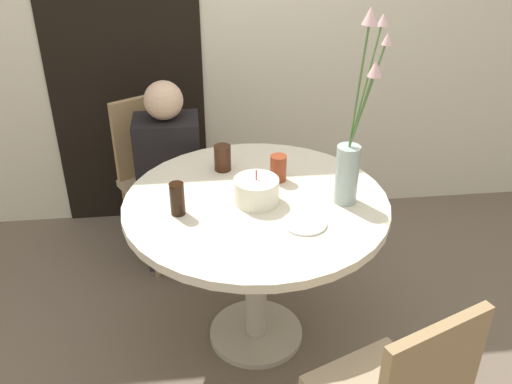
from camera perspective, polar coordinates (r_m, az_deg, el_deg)
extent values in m
plane|color=#6B5B4C|center=(2.91, 0.00, -14.08)|extent=(16.00, 16.00, 0.00)
cube|color=beige|center=(3.39, -2.45, 17.68)|extent=(8.00, 0.05, 2.60)
cube|color=black|center=(3.44, -13.10, 12.42)|extent=(0.90, 0.01, 2.05)
cylinder|color=beige|center=(2.44, 0.00, -1.22)|extent=(1.14, 1.14, 0.04)
cylinder|color=#B7AD99|center=(2.66, 0.00, -8.13)|extent=(0.10, 0.10, 0.71)
cylinder|color=#B7AD99|center=(2.90, 0.00, -13.87)|extent=(0.45, 0.45, 0.03)
cube|color=#9E896B|center=(3.25, -9.14, 0.51)|extent=(0.55, 0.55, 0.04)
cube|color=#997A51|center=(3.28, -11.00, 5.58)|extent=(0.35, 0.22, 0.46)
cylinder|color=#997A51|center=(3.18, -10.04, -5.26)|extent=(0.03, 0.03, 0.43)
cylinder|color=#997A51|center=(3.31, -4.83, -3.30)|extent=(0.03, 0.03, 0.43)
cylinder|color=#997A51|center=(3.44, -12.66, -2.57)|extent=(0.03, 0.03, 0.43)
cylinder|color=#997A51|center=(3.56, -7.74, -0.85)|extent=(0.03, 0.03, 0.43)
cube|color=#997A51|center=(1.84, 16.94, -17.93)|extent=(0.36, 0.18, 0.46)
cylinder|color=white|center=(2.39, 0.04, 0.13)|extent=(0.19, 0.19, 0.11)
cylinder|color=#E54C4C|center=(2.36, 0.04, 1.74)|extent=(0.01, 0.01, 0.04)
cylinder|color=#9EB2AD|center=(2.39, 9.06, 1.74)|extent=(0.10, 0.10, 0.26)
cylinder|color=#4C7538|center=(2.26, 11.07, 9.45)|extent=(0.11, 0.03, 0.44)
cone|color=beige|center=(2.20, 13.00, 14.71)|extent=(0.04, 0.04, 0.04)
cylinder|color=#4C7538|center=(2.22, 10.51, 8.07)|extent=(0.04, 0.12, 0.36)
cone|color=beige|center=(2.11, 11.85, 12.01)|extent=(0.05, 0.05, 0.06)
cylinder|color=#4C7538|center=(2.20, 10.27, 10.36)|extent=(0.01, 0.10, 0.54)
cone|color=beige|center=(2.08, 11.38, 16.92)|extent=(0.06, 0.06, 0.06)
cylinder|color=#4C7538|center=(2.30, 10.91, 10.44)|extent=(0.12, 0.09, 0.49)
cone|color=beige|center=(2.29, 12.60, 16.50)|extent=(0.04, 0.04, 0.05)
cylinder|color=white|center=(2.28, 4.89, -3.13)|extent=(0.18, 0.18, 0.01)
cylinder|color=black|center=(2.33, -7.88, -0.68)|extent=(0.06, 0.06, 0.14)
cylinder|color=#33190C|center=(2.65, -3.37, 3.43)|extent=(0.08, 0.08, 0.12)
cylinder|color=maroon|center=(2.56, 2.24, 2.41)|extent=(0.07, 0.07, 0.12)
cube|color=#383333|center=(3.29, -8.18, -3.26)|extent=(0.31, 0.24, 0.47)
cube|color=black|center=(3.08, -8.77, 3.65)|extent=(0.34, 0.24, 0.42)
sphere|color=#D1A889|center=(2.95, -9.24, 9.04)|extent=(0.20, 0.20, 0.20)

